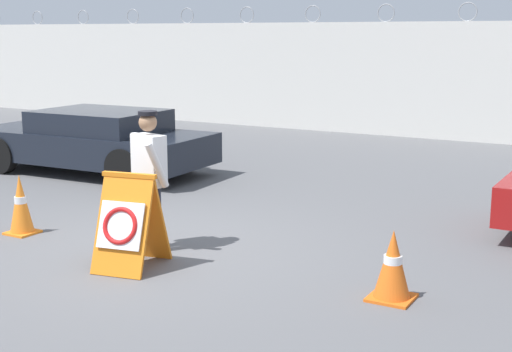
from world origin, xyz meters
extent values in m
plane|color=#5B5B5E|center=(0.00, 0.00, 0.00)|extent=(90.00, 90.00, 0.00)
cube|color=silver|center=(0.00, 11.15, 1.46)|extent=(36.00, 0.30, 2.93)
torus|color=gray|center=(-13.46, 11.15, 3.15)|extent=(0.47, 0.03, 0.47)
torus|color=gray|center=(-11.39, 11.15, 3.15)|extent=(0.47, 0.03, 0.47)
torus|color=gray|center=(-9.32, 11.15, 3.15)|extent=(0.47, 0.03, 0.47)
torus|color=gray|center=(-7.25, 11.15, 3.15)|extent=(0.47, 0.03, 0.47)
torus|color=gray|center=(-5.18, 11.15, 3.15)|extent=(0.47, 0.03, 0.47)
torus|color=gray|center=(-3.11, 11.15, 3.15)|extent=(0.47, 0.03, 0.47)
torus|color=gray|center=(-1.04, 11.15, 3.15)|extent=(0.47, 0.03, 0.47)
torus|color=gray|center=(1.04, 11.15, 3.15)|extent=(0.47, 0.03, 0.47)
cube|color=orange|center=(0.22, -0.84, 0.53)|extent=(0.70, 0.54, 1.07)
cube|color=orange|center=(0.14, -0.45, 0.53)|extent=(0.70, 0.54, 1.07)
cube|color=orange|center=(0.18, -0.65, 1.08)|extent=(0.67, 0.18, 0.05)
cube|color=white|center=(0.22, -0.88, 0.55)|extent=(0.56, 0.30, 0.51)
torus|color=red|center=(0.23, -0.89, 0.55)|extent=(0.46, 0.28, 0.42)
cylinder|color=#232838|center=(-0.11, -0.01, 0.41)|extent=(0.15, 0.15, 0.82)
cylinder|color=#232838|center=(0.06, -0.05, 0.41)|extent=(0.15, 0.15, 0.82)
cube|color=silver|center=(-0.02, -0.03, 1.13)|extent=(0.46, 0.30, 0.63)
sphere|color=#936B4C|center=(-0.02, -0.03, 1.60)|extent=(0.22, 0.22, 0.22)
cylinder|color=silver|center=(-0.28, 0.03, 1.14)|extent=(0.09, 0.09, 0.60)
cylinder|color=silver|center=(0.21, -0.18, 1.12)|extent=(0.16, 0.35, 0.58)
cylinder|color=black|center=(-0.02, -0.03, 1.71)|extent=(0.23, 0.23, 0.05)
cube|color=orange|center=(3.13, -0.16, 0.01)|extent=(0.44, 0.44, 0.03)
cone|color=orange|center=(3.13, -0.16, 0.38)|extent=(0.37, 0.37, 0.70)
cylinder|color=white|center=(3.13, -0.16, 0.41)|extent=(0.19, 0.19, 0.10)
cube|color=orange|center=(-1.99, -0.30, 0.01)|extent=(0.37, 0.37, 0.03)
cone|color=orange|center=(-1.99, -0.30, 0.42)|extent=(0.32, 0.32, 0.78)
cylinder|color=white|center=(-1.99, -0.30, 0.46)|extent=(0.16, 0.16, 0.11)
cylinder|color=black|center=(-5.55, 2.46, 0.35)|extent=(0.71, 0.23, 0.70)
cylinder|color=black|center=(-5.62, 4.26, 0.35)|extent=(0.71, 0.23, 0.70)
cylinder|color=black|center=(-2.64, 2.58, 0.35)|extent=(0.71, 0.23, 0.70)
cylinder|color=black|center=(-2.70, 4.37, 0.35)|extent=(0.71, 0.23, 0.70)
cube|color=black|center=(-4.13, 3.42, 0.53)|extent=(4.77, 2.09, 0.57)
cube|color=black|center=(-3.89, 3.43, 1.01)|extent=(2.32, 1.80, 0.40)
camera|label=1|loc=(5.31, -6.79, 2.65)|focal=50.00mm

